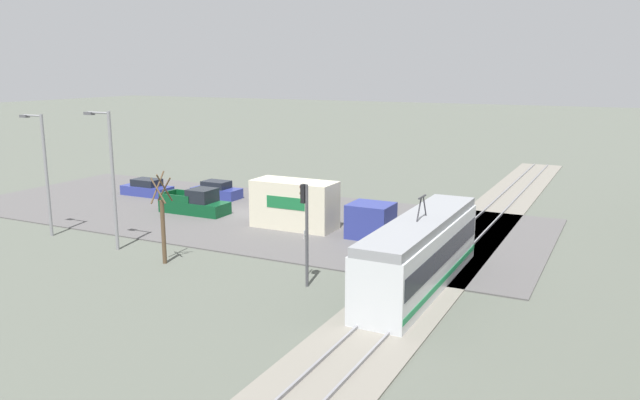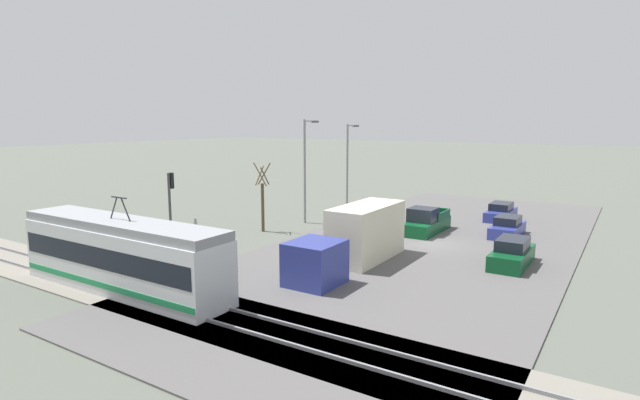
% 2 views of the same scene
% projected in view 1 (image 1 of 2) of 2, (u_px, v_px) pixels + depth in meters
% --- Properties ---
extents(ground_plane, '(320.00, 320.00, 0.00)m').
position_uv_depth(ground_plane, '(239.00, 214.00, 47.71)').
color(ground_plane, '#565B51').
extents(road_surface, '(18.10, 45.39, 0.08)m').
position_uv_depth(road_surface, '(239.00, 213.00, 47.70)').
color(road_surface, '#565454').
rests_on(road_surface, ground).
extents(rail_bed, '(72.52, 4.40, 0.22)m').
position_uv_depth(rail_bed, '(465.00, 241.00, 40.06)').
color(rail_bed, gray).
rests_on(rail_bed, ground).
extents(light_rail_tram, '(12.69, 2.61, 4.65)m').
position_uv_depth(light_rail_tram, '(420.00, 253.00, 31.38)').
color(light_rail_tram, silver).
rests_on(light_rail_tram, ground).
extents(box_truck, '(2.49, 10.00, 3.30)m').
position_uv_depth(box_truck, '(312.00, 208.00, 42.45)').
color(box_truck, navy).
rests_on(box_truck, ground).
extents(pickup_truck, '(2.06, 5.37, 1.94)m').
position_uv_depth(pickup_truck, '(196.00, 204.00, 47.51)').
color(pickup_truck, '#0C4723').
rests_on(pickup_truck, ground).
extents(sedan_car_0, '(1.82, 4.56, 1.60)m').
position_uv_depth(sedan_car_0, '(305.00, 194.00, 51.47)').
color(sedan_car_0, '#0C4723').
rests_on(sedan_car_0, ground).
extents(sedan_car_1, '(1.83, 4.25, 1.46)m').
position_uv_depth(sedan_car_1, '(216.00, 191.00, 53.19)').
color(sedan_car_1, navy).
rests_on(sedan_car_1, ground).
extents(sedan_car_2, '(1.84, 4.54, 1.44)m').
position_uv_depth(sedan_car_2, '(147.00, 189.00, 54.26)').
color(sedan_car_2, navy).
rests_on(sedan_car_2, ground).
extents(traffic_light_pole, '(0.28, 0.47, 5.30)m').
position_uv_depth(traffic_light_pole, '(305.00, 221.00, 31.20)').
color(traffic_light_pole, '#47474C').
rests_on(traffic_light_pole, ground).
extents(street_tree, '(1.24, 1.03, 5.26)m').
position_uv_depth(street_tree, '(163.00, 223.00, 35.17)').
color(street_tree, brown).
rests_on(street_tree, ground).
extents(street_lamp_near_crossing, '(0.36, 1.95, 8.06)m').
position_uv_depth(street_lamp_near_crossing, '(44.00, 166.00, 40.64)').
color(street_lamp_near_crossing, gray).
rests_on(street_lamp_near_crossing, ground).
extents(street_lamp_mid_block, '(0.36, 1.95, 8.46)m').
position_uv_depth(street_lamp_mid_block, '(110.00, 171.00, 37.44)').
color(street_lamp_mid_block, gray).
rests_on(street_lamp_mid_block, ground).
extents(no_parking_sign, '(0.32, 0.08, 2.58)m').
position_uv_depth(no_parking_sign, '(306.00, 249.00, 33.02)').
color(no_parking_sign, gray).
rests_on(no_parking_sign, ground).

